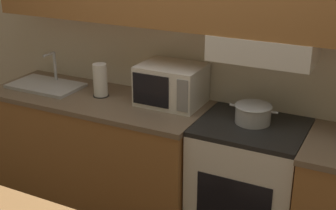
# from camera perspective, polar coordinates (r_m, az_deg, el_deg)

# --- Properties ---
(ground_plane) EXTENTS (16.00, 16.00, 0.00)m
(ground_plane) POSITION_cam_1_polar(r_m,az_deg,el_deg) (3.83, 3.23, -11.70)
(ground_plane) COLOR #3D2D23
(wall_back) EXTENTS (5.39, 0.38, 2.55)m
(wall_back) POSITION_cam_1_polar(r_m,az_deg,el_deg) (3.19, 3.50, 11.25)
(wall_back) COLOR silver
(wall_back) RESTS_ON ground_plane
(lower_counter_main) EXTENTS (1.67, 0.65, 0.89)m
(lower_counter_main) POSITION_cam_1_polar(r_m,az_deg,el_deg) (3.65, -8.38, -5.53)
(lower_counter_main) COLOR #A36B38
(lower_counter_main) RESTS_ON ground_plane
(stove_range) EXTENTS (0.68, 0.59, 0.89)m
(stove_range) POSITION_cam_1_polar(r_m,az_deg,el_deg) (3.21, 9.65, -9.70)
(stove_range) COLOR white
(stove_range) RESTS_ON ground_plane
(cooking_pot) EXTENTS (0.32, 0.24, 0.12)m
(cooking_pot) POSITION_cam_1_polar(r_m,az_deg,el_deg) (3.02, 10.34, -0.98)
(cooking_pot) COLOR #B7BABF
(cooking_pot) RESTS_ON stove_range
(microwave) EXTENTS (0.44, 0.35, 0.28)m
(microwave) POSITION_cam_1_polar(r_m,az_deg,el_deg) (3.26, 0.40, 2.51)
(microwave) COLOR white
(microwave) RESTS_ON lower_counter_main
(sink_basin) EXTENTS (0.56, 0.33, 0.26)m
(sink_basin) POSITION_cam_1_polar(r_m,az_deg,el_deg) (3.75, -14.66, 2.39)
(sink_basin) COLOR #B7BABF
(sink_basin) RESTS_ON lower_counter_main
(paper_towel_roll) EXTENTS (0.12, 0.12, 0.24)m
(paper_towel_roll) POSITION_cam_1_polar(r_m,az_deg,el_deg) (3.45, -8.26, 3.00)
(paper_towel_roll) COLOR black
(paper_towel_roll) RESTS_ON lower_counter_main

